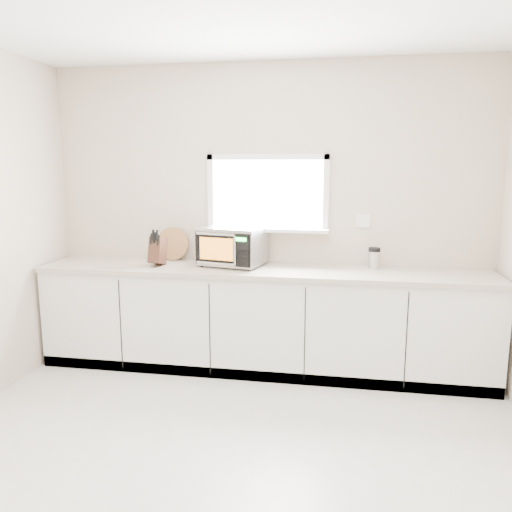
# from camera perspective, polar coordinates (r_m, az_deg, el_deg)

# --- Properties ---
(ground) EXTENTS (4.00, 4.00, 0.00)m
(ground) POSITION_cam_1_polar(r_m,az_deg,el_deg) (3.15, -4.72, -24.60)
(ground) COLOR beige
(ground) RESTS_ON ground
(back_wall) EXTENTS (4.00, 0.17, 2.70)m
(back_wall) POSITION_cam_1_polar(r_m,az_deg,el_deg) (4.56, 1.35, 4.82)
(back_wall) COLOR #B7A791
(back_wall) RESTS_ON ground
(cabinets) EXTENTS (3.92, 0.60, 0.88)m
(cabinets) POSITION_cam_1_polar(r_m,az_deg,el_deg) (4.46, 0.72, -7.44)
(cabinets) COLOR silver
(cabinets) RESTS_ON ground
(countertop) EXTENTS (3.92, 0.64, 0.04)m
(countertop) POSITION_cam_1_polar(r_m,az_deg,el_deg) (4.33, 0.71, -1.68)
(countertop) COLOR #C1B5A0
(countertop) RESTS_ON cabinets
(microwave) EXTENTS (0.61, 0.52, 0.35)m
(microwave) POSITION_cam_1_polar(r_m,az_deg,el_deg) (4.43, -2.73, 1.23)
(microwave) COLOR black
(microwave) RESTS_ON countertop
(knife_block) EXTENTS (0.12, 0.23, 0.33)m
(knife_block) POSITION_cam_1_polar(r_m,az_deg,el_deg) (4.51, -11.17, 0.68)
(knife_block) COLOR #432217
(knife_block) RESTS_ON countertop
(cutting_board) EXTENTS (0.31, 0.07, 0.31)m
(cutting_board) POSITION_cam_1_polar(r_m,az_deg,el_deg) (4.76, -9.51, 1.39)
(cutting_board) COLOR #AF8643
(cutting_board) RESTS_ON countertop
(coffee_grinder) EXTENTS (0.13, 0.13, 0.19)m
(coffee_grinder) POSITION_cam_1_polar(r_m,az_deg,el_deg) (4.43, 13.34, -0.22)
(coffee_grinder) COLOR #A8AAAF
(coffee_grinder) RESTS_ON countertop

